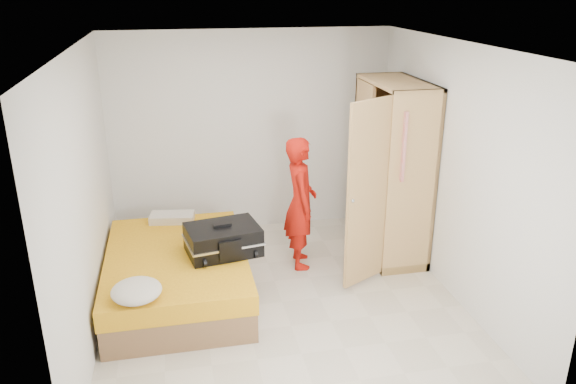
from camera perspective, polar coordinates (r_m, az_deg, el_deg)
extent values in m
plane|color=beige|center=(5.95, -0.60, -11.10)|extent=(4.00, 4.00, 0.00)
plane|color=white|center=(5.09, -0.71, 14.65)|extent=(4.00, 4.00, 0.00)
cube|color=white|center=(7.27, -3.72, 6.00)|extent=(3.60, 0.02, 2.60)
cube|color=white|center=(3.62, 5.58, -9.83)|extent=(3.60, 0.02, 2.60)
cube|color=white|center=(5.36, -19.89, -0.62)|extent=(0.02, 4.00, 2.60)
cube|color=white|center=(5.98, 16.54, 1.92)|extent=(0.02, 4.00, 2.60)
cube|color=brown|center=(6.10, -11.11, -9.06)|extent=(1.40, 2.00, 0.30)
cube|color=yellow|center=(5.98, -11.27, -6.98)|extent=(1.42, 2.02, 0.20)
cube|color=tan|center=(6.81, 12.64, 2.31)|extent=(0.04, 1.20, 2.10)
cube|color=tan|center=(6.20, 12.50, 0.51)|extent=(0.58, 0.04, 2.10)
cube|color=tan|center=(7.21, 8.83, 3.61)|extent=(0.58, 0.04, 2.10)
cube|color=tan|center=(6.46, 11.13, 10.88)|extent=(0.58, 1.20, 0.04)
cube|color=#AC7D49|center=(7.08, 10.01, -5.52)|extent=(0.58, 1.20, 0.10)
cube|color=tan|center=(6.87, 7.52, 2.83)|extent=(0.04, 0.59, 2.00)
cube|color=tan|center=(5.90, 8.08, -0.25)|extent=(0.54, 0.32, 2.00)
cylinder|color=#B2B2B7|center=(6.48, 11.03, 9.49)|extent=(0.02, 1.10, 0.02)
imported|color=red|center=(6.38, 1.27, -1.11)|extent=(0.41, 0.59, 1.54)
cube|color=black|center=(5.82, -6.62, -4.80)|extent=(0.80, 0.63, 0.29)
cube|color=black|center=(5.75, -6.69, -3.37)|extent=(0.19, 0.08, 0.03)
ellipsoid|color=beige|center=(5.17, -15.14, -9.67)|extent=(0.44, 0.44, 0.17)
cube|color=beige|center=(6.69, -11.69, -2.56)|extent=(0.53, 0.33, 0.09)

